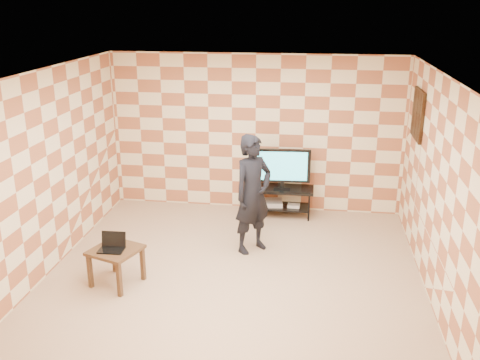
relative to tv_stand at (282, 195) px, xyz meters
name	(u,v)px	position (x,y,z in m)	size (l,w,h in m)	color
floor	(234,274)	(-0.49, -2.18, -0.37)	(5.00, 5.00, 0.00)	tan
wall_back	(255,133)	(-0.49, 0.32, 0.98)	(5.00, 0.02, 2.70)	beige
wall_front	(188,276)	(-0.49, -4.68, 0.98)	(5.00, 0.02, 2.70)	beige
wall_left	(49,172)	(-2.99, -2.18, 0.98)	(0.02, 5.00, 2.70)	beige
wall_right	(437,190)	(2.01, -2.18, 0.98)	(0.02, 5.00, 2.70)	beige
ceiling	(233,73)	(-0.49, -2.18, 2.33)	(5.00, 5.00, 0.02)	white
wall_art	(418,115)	(1.98, -0.63, 1.58)	(0.04, 0.72, 0.72)	black
tv_stand	(282,195)	(0.00, 0.00, 0.00)	(1.07, 0.48, 0.50)	black
tv	(282,167)	(0.00, 0.00, 0.51)	(0.94, 0.20, 0.68)	black
dvd_player	(269,203)	(-0.22, 0.01, -0.16)	(0.46, 0.33, 0.08)	silver
game_console	(294,206)	(0.21, -0.03, -0.17)	(0.21, 0.15, 0.05)	silver
side_table	(116,255)	(-1.96, -2.62, 0.04)	(0.73, 0.73, 0.50)	#3D2511
laptop	(112,246)	(-1.99, -2.64, 0.18)	(0.32, 0.26, 0.21)	black
person	(253,194)	(-0.33, -1.38, 0.51)	(0.64, 0.42, 1.75)	black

